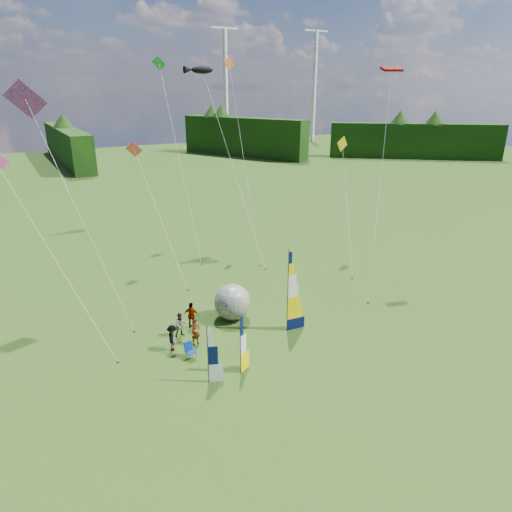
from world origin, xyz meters
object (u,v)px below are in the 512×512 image
feather_banner_main (288,293)px  camp_chair (191,351)px  side_banner_left (240,346)px  kite_whale (232,158)px  bol_inflatable (232,302)px  side_banner_far (208,356)px  spectator_b (181,325)px  spectator_c (172,338)px  spectator_a (196,332)px  spectator_d (192,315)px

feather_banner_main → camp_chair: 7.19m
side_banner_left → kite_whale: kite_whale is taller
bol_inflatable → kite_whale: kite_whale is taller
feather_banner_main → bol_inflatable: size_ratio=2.21×
feather_banner_main → side_banner_far: size_ratio=1.64×
side_banner_far → spectator_b: 5.58m
bol_inflatable → spectator_c: (-5.06, -1.84, -0.42)m
spectator_a → kite_whale: (10.11, 14.59, 8.28)m
bol_inflatable → spectator_b: (-4.01, -0.52, -0.43)m
spectator_d → side_banner_far: bearing=118.2°
spectator_c → spectator_d: 2.90m
kite_whale → feather_banner_main: bearing=-114.6°
spectator_b → bol_inflatable: bearing=6.2°
bol_inflatable → spectator_b: bearing=-172.7°
bol_inflatable → spectator_b: bol_inflatable is taller
bol_inflatable → side_banner_left: bearing=-112.7°
spectator_a → spectator_b: size_ratio=1.05×
feather_banner_main → side_banner_left: feather_banner_main is taller
side_banner_left → kite_whale: (9.10, 18.73, 7.38)m
spectator_a → kite_whale: bearing=42.5°
feather_banner_main → camp_chair: feather_banner_main is taller
spectator_b → camp_chair: bearing=-100.2°
side_banner_far → spectator_a: bearing=99.8°
spectator_b → kite_whale: 18.82m
side_banner_far → camp_chair: 2.96m
side_banner_far → spectator_b: (0.48, 5.49, -0.87)m
side_banner_left → camp_chair: side_banner_left is taller
feather_banner_main → spectator_c: size_ratio=3.32×
side_banner_far → spectator_b: side_banner_far is taller
side_banner_left → spectator_a: (-1.01, 4.14, -0.89)m
feather_banner_main → spectator_d: 6.67m
spectator_d → kite_whale: 17.74m
feather_banner_main → side_banner_far: (-6.86, -2.66, -1.09)m
spectator_a → camp_chair: 1.67m
feather_banner_main → kite_whale: size_ratio=0.31×
side_banner_far → spectator_a: (0.93, 4.08, -0.83)m
camp_chair → kite_whale: bearing=42.4°
side_banner_left → spectator_b: 5.82m
spectator_b → kite_whale: kite_whale is taller
camp_chair → spectator_d: bearing=53.9°
spectator_b → kite_whale: (10.56, 13.18, 8.31)m
side_banner_far → spectator_b: size_ratio=2.05×
side_banner_left → kite_whale: size_ratio=0.19×
kite_whale → bol_inflatable: bearing=-127.4°
feather_banner_main → side_banner_far: 7.44m
feather_banner_main → spectator_b: size_ratio=3.36×
side_banner_far → spectator_a: side_banner_far is taller
side_banner_left → spectator_a: bearing=80.5°
spectator_d → kite_whale: kite_whale is taller
camp_chair → kite_whale: 21.21m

